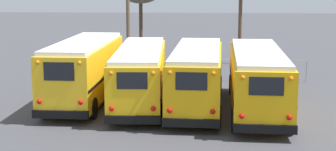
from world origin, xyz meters
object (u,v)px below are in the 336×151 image
(school_bus_1, at_px, (140,73))
(utility_pole, at_px, (128,2))
(school_bus_0, at_px, (85,69))
(school_bus_2, at_px, (197,75))
(school_bus_3, at_px, (257,78))

(school_bus_1, bearing_deg, utility_pole, 100.34)
(school_bus_0, relative_size, school_bus_2, 0.97)
(school_bus_1, relative_size, utility_pole, 1.14)
(school_bus_2, bearing_deg, school_bus_0, 171.09)
(school_bus_1, relative_size, school_bus_3, 1.01)
(school_bus_0, xyz_separation_m, school_bus_2, (5.93, -0.93, -0.11))
(school_bus_1, height_order, utility_pole, utility_pole)
(school_bus_0, bearing_deg, school_bus_3, -8.92)
(school_bus_0, relative_size, utility_pole, 1.03)
(utility_pole, bearing_deg, school_bus_2, -68.96)
(school_bus_0, distance_m, utility_pole, 13.31)
(school_bus_2, xyz_separation_m, utility_pole, (-5.34, 13.88, 3.15))
(school_bus_3, bearing_deg, utility_pole, 120.07)
(school_bus_1, bearing_deg, school_bus_0, 178.66)
(school_bus_0, distance_m, school_bus_1, 2.97)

